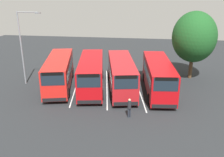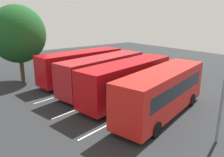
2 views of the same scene
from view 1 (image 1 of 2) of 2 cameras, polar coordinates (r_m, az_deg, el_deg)
ground_plane at (r=28.14m, az=-1.19°, el=-1.88°), size 62.18×62.18×0.00m
bus_far_left at (r=28.08m, az=-12.25°, el=1.61°), size 10.05×4.62×3.36m
bus_center_left at (r=27.08m, az=-4.86°, el=1.33°), size 10.03×4.12×3.36m
bus_center_right at (r=26.65m, az=2.22°, el=1.07°), size 10.04×4.26×3.36m
bus_far_right at (r=26.59m, az=10.72°, el=0.69°), size 9.94×3.38×3.36m
pedestrian at (r=21.12m, az=4.08°, el=-6.53°), size 0.44×0.44×1.76m
street_lamp at (r=29.46m, az=-20.08°, el=7.65°), size 0.27×2.70×8.34m
depot_tree at (r=31.21m, az=18.65°, el=9.17°), size 5.80×5.22×8.24m
lane_stripe_outer_left at (r=28.90m, az=-8.30°, el=-1.49°), size 11.79×2.07×0.01m
lane_stripe_inner_left at (r=28.14m, az=-1.19°, el=-1.88°), size 11.79×2.07×0.01m
lane_stripe_inner_right at (r=27.82m, az=6.19°, el=-2.25°), size 11.79×2.07×0.01m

